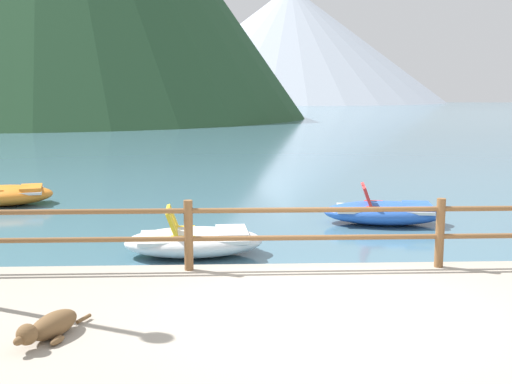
{
  "coord_description": "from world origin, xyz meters",
  "views": [
    {
      "loc": [
        -1.15,
        -6.74,
        2.79
      ],
      "look_at": [
        -0.65,
        5.0,
        0.9
      ],
      "focal_mm": 44.53,
      "sensor_mm": 36.0,
      "label": 1
    }
  ],
  "objects": [
    {
      "name": "dog_resting",
      "position": [
        -2.9,
        -0.8,
        0.52
      ],
      "size": [
        0.54,
        1.0,
        0.26
      ],
      "color": "brown",
      "rests_on": "promenade_dock"
    },
    {
      "name": "ground_plane",
      "position": [
        0.0,
        40.0,
        0.0
      ],
      "size": [
        200.0,
        200.0,
        0.0
      ],
      "primitive_type": "plane",
      "color": "#477084"
    },
    {
      "name": "pedal_boat_1",
      "position": [
        -1.75,
        3.81,
        0.26
      ],
      "size": [
        2.42,
        1.39,
        0.83
      ],
      "color": "white",
      "rests_on": "ground"
    },
    {
      "name": "distant_peak",
      "position": [
        13.05,
        143.53,
        13.19
      ],
      "size": [
        71.46,
        71.46,
        26.38
      ],
      "primitive_type": "cone",
      "color": "#A8B2C1",
      "rests_on": "ground"
    },
    {
      "name": "pedal_boat_0",
      "position": [
        2.11,
        6.23,
        0.26
      ],
      "size": [
        2.66,
        1.53,
        0.83
      ],
      "color": "blue",
      "rests_on": "ground"
    },
    {
      "name": "dock_railing",
      "position": [
        -0.0,
        1.55,
        0.97
      ],
      "size": [
        23.92,
        0.12,
        0.95
      ],
      "color": "brown",
      "rests_on": "promenade_dock"
    },
    {
      "name": "pedal_boat_2",
      "position": [
        -6.66,
        8.84,
        0.26
      ],
      "size": [
        2.54,
        1.83,
        0.84
      ],
      "color": "orange",
      "rests_on": "ground"
    }
  ]
}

